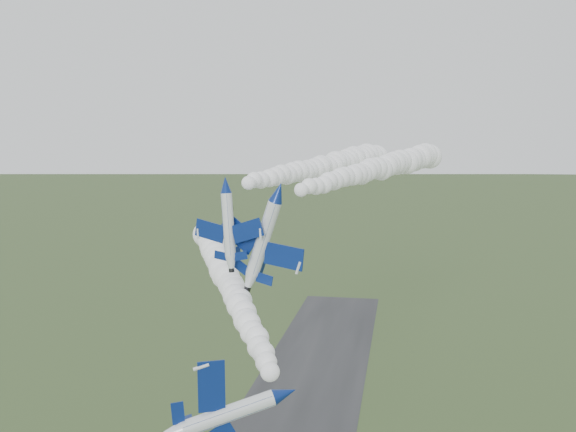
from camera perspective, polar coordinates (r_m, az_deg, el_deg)
jet_lead at (r=55.27m, az=-0.23°, el=-15.53°), size 6.26×11.21×9.46m
smoke_trail_jet_lead at (r=87.33m, az=-5.33°, el=-5.72°), size 30.50×59.55×4.57m
jet_pair_left at (r=77.62m, az=-5.61°, el=2.80°), size 9.84×11.42×2.91m
smoke_trail_jet_pair_left at (r=104.55m, az=3.30°, el=4.44°), size 22.00×54.14×4.95m
jet_pair_right at (r=75.43m, az=-0.91°, el=2.14°), size 11.49×14.14×4.80m
smoke_trail_jet_pair_right at (r=104.26m, az=8.06°, el=4.20°), size 21.62×54.91×4.73m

